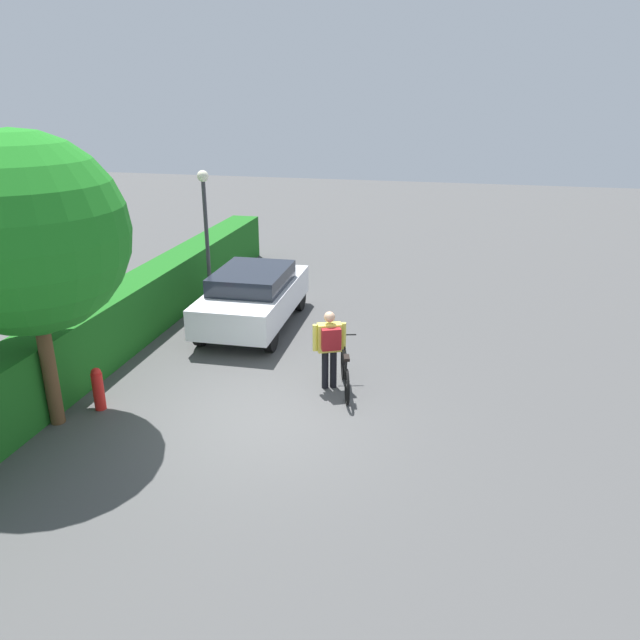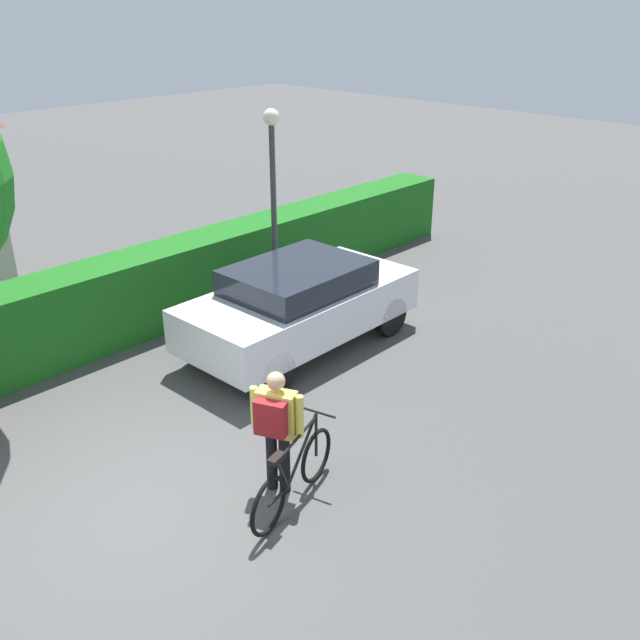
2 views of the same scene
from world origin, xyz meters
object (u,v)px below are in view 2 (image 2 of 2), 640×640
street_lamp (273,181)px  person_rider (276,423)px  parked_car_near (299,303)px  bicycle (294,476)px

street_lamp → person_rider: bearing=-132.9°
parked_car_near → person_rider: bearing=-138.8°
parked_car_near → bicycle: size_ratio=2.42×
bicycle → street_lamp: street_lamp is taller
bicycle → person_rider: (0.03, 0.31, 0.56)m
street_lamp → parked_car_near: bearing=-119.7°
bicycle → parked_car_near: bearing=44.2°
bicycle → street_lamp: size_ratio=0.46×
bicycle → person_rider: 0.64m
parked_car_near → bicycle: (-2.85, -2.77, -0.40)m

